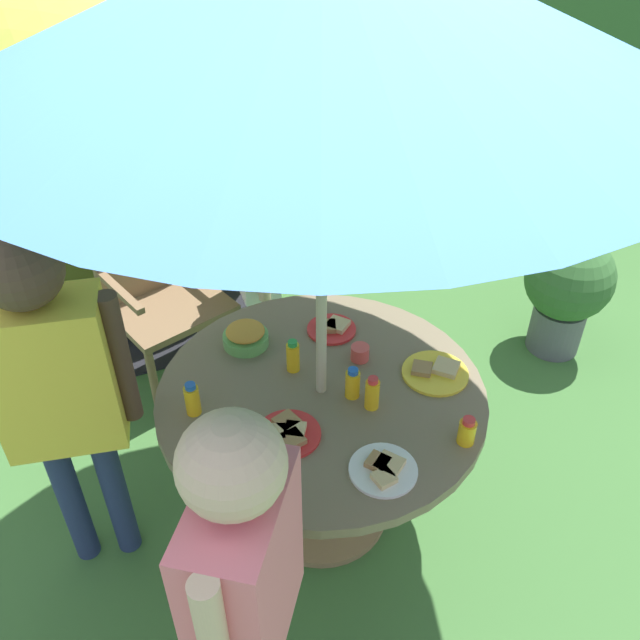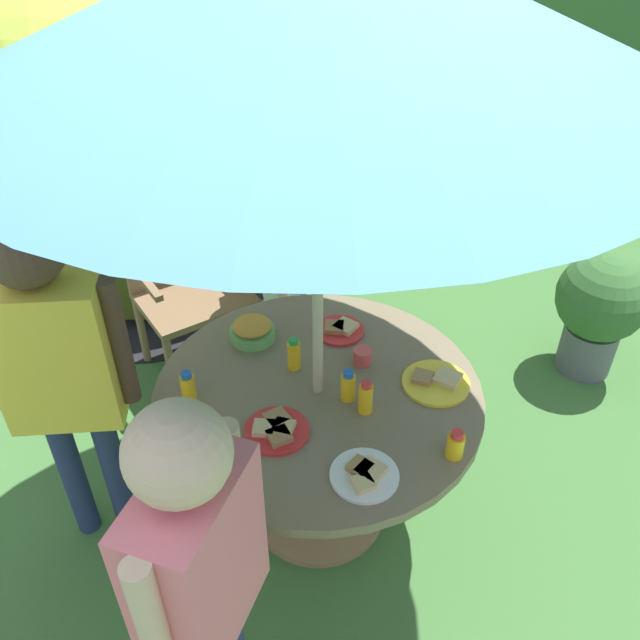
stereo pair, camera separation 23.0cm
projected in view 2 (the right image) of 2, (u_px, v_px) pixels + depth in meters
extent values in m
cube|color=#3D6B33|center=(318.00, 511.00, 2.80)|extent=(10.00, 10.00, 0.02)
cube|color=#33602D|center=(289.00, 40.00, 4.79)|extent=(9.00, 0.70, 2.03)
cylinder|color=#93704C|center=(318.00, 507.00, 2.78)|extent=(0.55, 0.55, 0.03)
cylinder|color=#93704C|center=(318.00, 458.00, 2.60)|extent=(0.12, 0.12, 0.65)
cylinder|color=#75664C|center=(318.00, 394.00, 2.39)|extent=(1.18, 1.18, 0.04)
cylinder|color=#B7AD8C|center=(318.00, 298.00, 2.13)|extent=(0.04, 0.04, 2.18)
cylinder|color=brown|center=(172.00, 372.00, 3.17)|extent=(0.04, 0.04, 0.41)
cylinder|color=brown|center=(259.00, 338.00, 3.38)|extent=(0.04, 0.04, 0.41)
cylinder|color=brown|center=(142.00, 331.00, 3.42)|extent=(0.04, 0.04, 0.41)
cylinder|color=brown|center=(225.00, 301.00, 3.63)|extent=(0.04, 0.04, 0.41)
cube|color=brown|center=(195.00, 299.00, 3.27)|extent=(0.65, 0.62, 0.04)
cube|color=brown|center=(171.00, 227.00, 3.20)|extent=(0.46, 0.28, 0.59)
cube|color=brown|center=(142.00, 277.00, 3.03)|extent=(0.24, 0.38, 0.03)
cube|color=brown|center=(234.00, 247.00, 3.24)|extent=(0.24, 0.38, 0.03)
ellipsoid|color=#B2C63F|center=(133.00, 129.00, 3.87)|extent=(2.30, 1.82, 1.71)
cylinder|color=black|center=(155.00, 254.00, 4.39)|extent=(2.39, 2.39, 0.01)
cube|color=#3E4516|center=(109.00, 259.00, 3.47)|extent=(0.61, 0.08, 0.77)
cylinder|color=#595960|center=(587.00, 347.00, 3.43)|extent=(0.27, 0.27, 0.26)
sphere|color=#33602D|center=(603.00, 297.00, 3.24)|extent=(0.45, 0.45, 0.45)
cylinder|color=#3F3F47|center=(278.00, 318.00, 3.41)|extent=(0.07, 0.07, 0.53)
cylinder|color=#3F3F47|center=(282.00, 333.00, 3.31)|extent=(0.07, 0.07, 0.53)
cube|color=white|center=(276.00, 243.00, 3.07)|extent=(0.21, 0.32, 0.44)
cylinder|color=#D8B293|center=(270.00, 220.00, 3.19)|extent=(0.06, 0.06, 0.40)
cylinder|color=#D8B293|center=(282.00, 258.00, 2.92)|extent=(0.06, 0.06, 0.40)
sphere|color=#D8B293|center=(273.00, 178.00, 2.87)|extent=(0.20, 0.20, 0.20)
cylinder|color=navy|center=(73.00, 473.00, 2.54)|extent=(0.09, 0.09, 0.65)
cylinder|color=navy|center=(115.00, 471.00, 2.55)|extent=(0.09, 0.09, 0.65)
cube|color=yellow|center=(56.00, 352.00, 2.18)|extent=(0.38, 0.21, 0.55)
cylinder|color=#4C3828|center=(119.00, 343.00, 2.17)|extent=(0.07, 0.07, 0.49)
sphere|color=#4C3828|center=(23.00, 248.00, 1.94)|extent=(0.25, 0.25, 0.25)
cube|color=#EA727F|center=(198.00, 559.00, 1.62)|extent=(0.33, 0.41, 0.53)
cylinder|color=#D8B293|center=(153.00, 629.00, 1.45)|extent=(0.07, 0.07, 0.47)
cylinder|color=#D8B293|center=(233.00, 489.00, 1.75)|extent=(0.07, 0.07, 0.47)
sphere|color=#D8B293|center=(178.00, 453.00, 1.39)|extent=(0.24, 0.24, 0.24)
cylinder|color=#66B259|center=(253.00, 334.00, 2.59)|extent=(0.18, 0.18, 0.05)
ellipsoid|color=gold|center=(252.00, 326.00, 2.57)|extent=(0.15, 0.15, 0.04)
cylinder|color=red|center=(277.00, 431.00, 2.21)|extent=(0.22, 0.22, 0.01)
cube|color=tan|center=(283.00, 427.00, 2.20)|extent=(0.09, 0.09, 0.02)
cube|color=#9E7547|center=(277.00, 418.00, 2.23)|extent=(0.10, 0.10, 0.02)
cube|color=tan|center=(264.00, 428.00, 2.20)|extent=(0.08, 0.08, 0.02)
cube|color=#9E7547|center=(279.00, 436.00, 2.17)|extent=(0.09, 0.09, 0.02)
cylinder|color=white|center=(364.00, 475.00, 2.06)|extent=(0.22, 0.22, 0.01)
cube|color=tan|center=(371.00, 470.00, 2.06)|extent=(0.11, 0.11, 0.02)
cube|color=#9E7547|center=(360.00, 467.00, 2.07)|extent=(0.09, 0.09, 0.02)
cube|color=tan|center=(363.00, 483.00, 2.02)|extent=(0.08, 0.08, 0.02)
cylinder|color=yellow|center=(436.00, 382.00, 2.39)|extent=(0.24, 0.24, 0.01)
cube|color=tan|center=(448.00, 378.00, 2.39)|extent=(0.12, 0.12, 0.02)
cube|color=#9E7547|center=(422.00, 377.00, 2.39)|extent=(0.09, 0.09, 0.02)
cylinder|color=red|center=(339.00, 330.00, 2.63)|extent=(0.19, 0.19, 0.01)
cube|color=tan|center=(346.00, 326.00, 2.63)|extent=(0.11, 0.11, 0.02)
cube|color=#9E7547|center=(334.00, 327.00, 2.63)|extent=(0.08, 0.08, 0.02)
cylinder|color=yellow|center=(455.00, 446.00, 2.11)|extent=(0.06, 0.06, 0.09)
cylinder|color=red|center=(457.00, 435.00, 2.08)|extent=(0.04, 0.04, 0.02)
cylinder|color=yellow|center=(366.00, 399.00, 2.26)|extent=(0.05, 0.05, 0.11)
cylinder|color=red|center=(366.00, 385.00, 2.22)|extent=(0.04, 0.04, 0.02)
cylinder|color=yellow|center=(348.00, 387.00, 2.31)|extent=(0.05, 0.05, 0.10)
cylinder|color=blue|center=(348.00, 374.00, 2.27)|extent=(0.04, 0.04, 0.02)
cylinder|color=yellow|center=(188.00, 389.00, 2.30)|extent=(0.05, 0.05, 0.11)
cylinder|color=blue|center=(186.00, 375.00, 2.26)|extent=(0.04, 0.04, 0.02)
cylinder|color=yellow|center=(294.00, 355.00, 2.44)|extent=(0.05, 0.05, 0.11)
cylinder|color=green|center=(293.00, 341.00, 2.39)|extent=(0.03, 0.03, 0.02)
cylinder|color=#E04C47|center=(362.00, 356.00, 2.47)|extent=(0.07, 0.07, 0.06)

